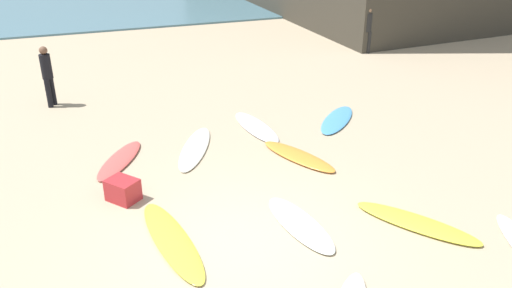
# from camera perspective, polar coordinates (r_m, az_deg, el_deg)

# --- Properties ---
(ground_plane) EXTENTS (120.00, 120.00, 0.00)m
(ground_plane) POSITION_cam_1_polar(r_m,az_deg,el_deg) (8.69, -1.61, -11.13)
(ground_plane) COLOR tan
(surfboard_0) EXTENTS (0.91, 2.58, 0.07)m
(surfboard_0) POSITION_cam_1_polar(r_m,az_deg,el_deg) (8.88, -9.13, -10.30)
(surfboard_0) COLOR yellow
(surfboard_0) RESTS_ON ground_plane
(surfboard_1) EXTENTS (0.87, 2.00, 0.07)m
(surfboard_1) POSITION_cam_1_polar(r_m,az_deg,el_deg) (9.19, 4.81, -8.68)
(surfboard_1) COLOR white
(surfboard_1) RESTS_ON ground_plane
(surfboard_2) EXTENTS (0.83, 2.15, 0.08)m
(surfboard_2) POSITION_cam_1_polar(r_m,az_deg,el_deg) (12.85, 0.01, 1.86)
(surfboard_2) COLOR silver
(surfboard_2) RESTS_ON ground_plane
(surfboard_3) EXTENTS (1.40, 1.91, 0.08)m
(surfboard_3) POSITION_cam_1_polar(r_m,az_deg,el_deg) (11.62, -14.62, -1.69)
(surfboard_3) COLOR #D9554F
(surfboard_3) RESTS_ON ground_plane
(surfboard_4) EXTENTS (1.30, 2.07, 0.09)m
(surfboard_4) POSITION_cam_1_polar(r_m,az_deg,el_deg) (11.43, 4.64, -1.32)
(surfboard_4) COLOR #F99837
(surfboard_4) RESTS_ON ground_plane
(surfboard_6) EXTENTS (1.46, 2.32, 0.07)m
(surfboard_6) POSITION_cam_1_polar(r_m,az_deg,el_deg) (11.86, -6.68, -0.45)
(surfboard_6) COLOR silver
(surfboard_6) RESTS_ON ground_plane
(surfboard_7) EXTENTS (1.80, 1.88, 0.07)m
(surfboard_7) POSITION_cam_1_polar(r_m,az_deg,el_deg) (13.44, 8.81, 2.63)
(surfboard_7) COLOR #4D9CDC
(surfboard_7) RESTS_ON ground_plane
(surfboard_8) EXTENTS (1.73, 2.14, 0.09)m
(surfboard_8) POSITION_cam_1_polar(r_m,az_deg,el_deg) (9.59, 17.09, -8.21)
(surfboard_8) COLOR yellow
(surfboard_8) RESTS_ON ground_plane
(beachgoer_near) EXTENTS (0.38, 0.38, 1.64)m
(beachgoer_near) POSITION_cam_1_polar(r_m,az_deg,el_deg) (15.04, -21.78, 7.13)
(beachgoer_near) COLOR black
(beachgoer_near) RESTS_ON ground_plane
(beachgoer_mid) EXTENTS (0.39, 0.39, 1.64)m
(beachgoer_mid) POSITION_cam_1_polar(r_m,az_deg,el_deg) (19.54, 12.03, 12.28)
(beachgoer_mid) COLOR black
(beachgoer_mid) RESTS_ON ground_plane
(beach_cooler) EXTENTS (0.69, 0.71, 0.42)m
(beach_cooler) POSITION_cam_1_polar(r_m,az_deg,el_deg) (10.10, -14.30, -4.87)
(beach_cooler) COLOR #B2282D
(beach_cooler) RESTS_ON ground_plane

